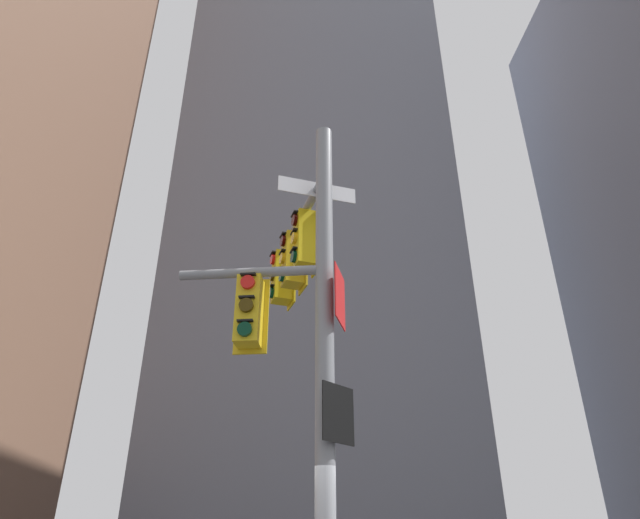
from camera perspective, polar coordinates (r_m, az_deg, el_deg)
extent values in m
cube|color=slate|center=(35.18, -0.99, 11.47)|extent=(13.10, 13.10, 47.73)
cylinder|color=gray|center=(7.53, 0.49, -10.00)|extent=(0.26, 0.26, 7.73)
cylinder|color=gray|center=(9.96, -2.13, 3.88)|extent=(0.80, 2.67, 0.14)
cylinder|color=gray|center=(8.19, -6.98, -1.33)|extent=(2.12, 0.50, 0.14)
cube|color=yellow|center=(9.36, -0.36, 1.82)|extent=(0.15, 0.47, 1.14)
cube|color=yellow|center=(9.31, -1.47, 2.00)|extent=(0.41, 0.41, 1.00)
cylinder|color=#360605|center=(9.44, -2.61, 4.03)|extent=(0.11, 0.21, 0.20)
cube|color=black|center=(9.51, -2.63, 4.65)|extent=(0.12, 0.23, 0.02)
cylinder|color=yellow|center=(9.26, -2.65, 2.19)|extent=(0.11, 0.21, 0.20)
cube|color=black|center=(9.32, -2.67, 2.84)|extent=(0.12, 0.23, 0.02)
cylinder|color=#06311C|center=(9.09, -2.70, 0.29)|extent=(0.11, 0.21, 0.20)
cube|color=black|center=(9.15, -2.72, 0.95)|extent=(0.12, 0.23, 0.02)
cube|color=gold|center=(9.99, -1.70, -0.20)|extent=(0.15, 0.47, 1.14)
cube|color=gold|center=(9.94, -2.75, -0.04)|extent=(0.41, 0.41, 1.00)
cylinder|color=#360605|center=(10.06, -3.80, 1.89)|extent=(0.11, 0.21, 0.20)
cube|color=black|center=(10.12, -3.81, 2.49)|extent=(0.12, 0.23, 0.02)
cylinder|color=yellow|center=(9.90, -3.86, 0.14)|extent=(0.11, 0.21, 0.20)
cube|color=black|center=(9.95, -3.87, 0.75)|extent=(0.12, 0.23, 0.02)
cylinder|color=#06311C|center=(9.74, -3.93, -1.68)|extent=(0.11, 0.21, 0.20)
cube|color=black|center=(9.79, -3.94, -1.05)|extent=(0.12, 0.23, 0.02)
cube|color=yellow|center=(10.63, -2.88, -1.97)|extent=(0.15, 0.47, 1.14)
cube|color=yellow|center=(10.58, -3.87, -1.83)|extent=(0.41, 0.41, 1.00)
cylinder|color=red|center=(10.70, -4.85, 0.01)|extent=(0.11, 0.21, 0.20)
cube|color=black|center=(10.76, -4.85, 0.58)|extent=(0.12, 0.23, 0.02)
cylinder|color=#3C2C06|center=(10.54, -4.92, -1.67)|extent=(0.11, 0.21, 0.20)
cube|color=black|center=(10.59, -4.93, -1.09)|extent=(0.12, 0.23, 0.02)
cylinder|color=#06311C|center=(10.39, -5.00, -3.40)|extent=(0.11, 0.21, 0.20)
cube|color=black|center=(10.44, -5.00, -2.80)|extent=(0.12, 0.23, 0.02)
cube|color=gold|center=(8.11, -6.95, -5.73)|extent=(0.48, 0.11, 1.14)
cube|color=gold|center=(7.94, -7.23, -5.21)|extent=(0.39, 0.39, 1.00)
cylinder|color=red|center=(7.90, -7.37, -2.31)|extent=(0.21, 0.09, 0.20)
cube|color=black|center=(7.95, -7.33, -1.51)|extent=(0.23, 0.11, 0.02)
cylinder|color=#3C2C06|center=(7.76, -7.53, -4.64)|extent=(0.21, 0.09, 0.20)
cube|color=black|center=(7.80, -7.48, -3.81)|extent=(0.23, 0.11, 0.02)
cylinder|color=#06311C|center=(7.63, -7.69, -7.05)|extent=(0.21, 0.09, 0.20)
cube|color=black|center=(7.67, -7.64, -6.20)|extent=(0.23, 0.11, 0.02)
cube|color=white|center=(9.16, -0.27, 7.12)|extent=(1.28, 0.31, 0.28)
cube|color=#19479E|center=(9.16, -0.27, 7.12)|extent=(1.24, 0.30, 0.24)
cube|color=red|center=(7.80, 2.04, -3.81)|extent=(0.21, 0.61, 0.80)
cube|color=white|center=(7.80, 2.04, -3.81)|extent=(0.20, 0.57, 0.76)
cube|color=black|center=(7.20, 1.89, -15.40)|extent=(0.44, 0.43, 0.72)
cube|color=white|center=(7.20, 1.89, -15.40)|extent=(0.41, 0.40, 0.68)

